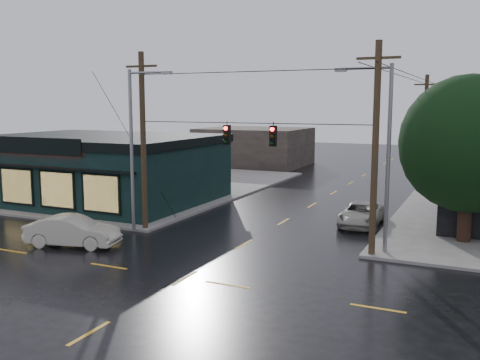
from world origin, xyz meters
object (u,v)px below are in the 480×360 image
at_px(corner_tree, 469,144).
at_px(suv_silver, 361,214).
at_px(sedan_cream, 73,231).
at_px(utility_pole_nw, 145,230).
at_px(utility_pole_ne, 371,257).

relative_size(corner_tree, suv_silver, 1.77).
height_order(corner_tree, sedan_cream, corner_tree).
bearing_deg(sedan_cream, utility_pole_nw, -31.36).
height_order(corner_tree, suv_silver, corner_tree).
bearing_deg(utility_pole_nw, suv_silver, 30.55).
bearing_deg(suv_silver, corner_tree, -21.89).
bearing_deg(suv_silver, sedan_cream, -140.66).
height_order(corner_tree, utility_pole_nw, corner_tree).
relative_size(utility_pole_ne, suv_silver, 2.07).
bearing_deg(corner_tree, sedan_cream, -153.95).
relative_size(sedan_cream, suv_silver, 0.98).
height_order(utility_pole_ne, suv_silver, utility_pole_ne).
bearing_deg(sedan_cream, corner_tree, -78.19).
relative_size(utility_pole_nw, utility_pole_ne, 1.00).
bearing_deg(suv_silver, utility_pole_nw, -151.57).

